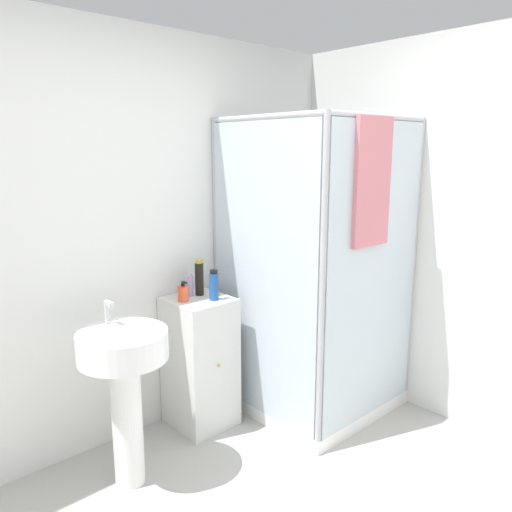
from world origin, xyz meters
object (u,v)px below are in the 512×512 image
at_px(soap_dispenser, 183,293).
at_px(shampoo_bottle_tall_black, 199,278).
at_px(sink, 124,374).
at_px(shampoo_bottle_blue, 214,285).
at_px(lotion_bottle_white, 190,285).

distance_m(soap_dispenser, shampoo_bottle_tall_black, 0.17).
height_order(sink, soap_dispenser, sink).
bearing_deg(soap_dispenser, shampoo_bottle_tall_black, 14.72).
height_order(sink, shampoo_bottle_tall_black, shampoo_bottle_tall_black).
xyz_separation_m(shampoo_bottle_tall_black, shampoo_bottle_blue, (0.00, -0.15, -0.02)).
height_order(sink, lotion_bottle_white, lotion_bottle_white).
xyz_separation_m(shampoo_bottle_tall_black, lotion_bottle_white, (-0.06, 0.03, -0.04)).
relative_size(soap_dispenser, lotion_bottle_white, 0.77).
distance_m(shampoo_bottle_blue, lotion_bottle_white, 0.19).
xyz_separation_m(soap_dispenser, lotion_bottle_white, (0.10, 0.07, 0.02)).
xyz_separation_m(soap_dispenser, shampoo_bottle_blue, (0.16, -0.11, 0.04)).
xyz_separation_m(sink, shampoo_bottle_tall_black, (0.70, 0.29, 0.34)).
relative_size(sink, shampoo_bottle_blue, 5.16).
bearing_deg(lotion_bottle_white, soap_dispenser, -145.81).
bearing_deg(shampoo_bottle_blue, sink, -168.77).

